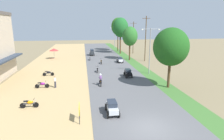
% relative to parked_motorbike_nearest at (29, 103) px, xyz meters
% --- Properties ---
extents(ground_plane, '(180.00, 180.00, 0.00)m').
position_rel_parked_motorbike_nearest_xyz_m(ground_plane, '(10.49, -5.33, -0.55)').
color(ground_plane, '#7A6B4C').
extents(road_strip, '(9.00, 140.00, 0.08)m').
position_rel_parked_motorbike_nearest_xyz_m(road_strip, '(10.49, -5.33, -0.51)').
color(road_strip, '#565659').
rests_on(road_strip, ground).
extents(dirt_shoulder, '(12.00, 140.00, 0.06)m').
position_rel_parked_motorbike_nearest_xyz_m(dirt_shoulder, '(-0.01, -5.33, -0.52)').
color(dirt_shoulder, tan).
rests_on(dirt_shoulder, ground).
extents(median_strip, '(2.40, 140.00, 0.06)m').
position_rel_parked_motorbike_nearest_xyz_m(median_strip, '(16.19, -5.33, -0.52)').
color(median_strip, '#3D6B2D').
rests_on(median_strip, ground).
extents(parked_motorbike_nearest, '(1.80, 0.54, 0.94)m').
position_rel_parked_motorbike_nearest_xyz_m(parked_motorbike_nearest, '(0.00, 0.00, 0.00)').
color(parked_motorbike_nearest, black).
rests_on(parked_motorbike_nearest, dirt_shoulder).
extents(parked_motorbike_second, '(1.80, 0.54, 0.94)m').
position_rel_parked_motorbike_nearest_xyz_m(parked_motorbike_second, '(0.02, 6.10, 0.00)').
color(parked_motorbike_second, black).
rests_on(parked_motorbike_second, dirt_shoulder).
extents(parked_motorbike_third, '(1.80, 0.54, 0.94)m').
position_rel_parked_motorbike_nearest_xyz_m(parked_motorbike_third, '(-0.23, 12.27, 0.00)').
color(parked_motorbike_third, black).
rests_on(parked_motorbike_third, dirt_shoulder).
extents(street_signboard, '(0.06, 1.30, 1.50)m').
position_rel_parked_motorbike_nearest_xyz_m(street_signboard, '(4.95, -3.47, 0.55)').
color(street_signboard, '#262628').
rests_on(street_signboard, dirt_shoulder).
extents(vendor_umbrella, '(2.20, 2.20, 2.52)m').
position_rel_parked_motorbike_nearest_xyz_m(vendor_umbrella, '(-1.51, 28.18, 1.75)').
color(vendor_umbrella, '#99999E').
rests_on(vendor_umbrella, dirt_shoulder).
extents(pedestrian_on_shoulder, '(0.38, 0.43, 1.62)m').
position_rel_parked_motorbike_nearest_xyz_m(pedestrian_on_shoulder, '(1.68, 5.99, 0.41)').
color(pedestrian_on_shoulder, '#33333D').
rests_on(pedestrian_on_shoulder, dirt_shoulder).
extents(median_tree_nearest, '(4.44, 4.44, 7.75)m').
position_rel_parked_motorbike_nearest_xyz_m(median_tree_nearest, '(16.37, 3.95, 4.83)').
color(median_tree_nearest, '#4C351E').
rests_on(median_tree_nearest, median_strip).
extents(median_tree_second, '(3.49, 3.49, 7.67)m').
position_rel_parked_motorbike_nearest_xyz_m(median_tree_second, '(16.12, 24.21, 4.96)').
color(median_tree_second, '#4C351E').
rests_on(median_tree_second, median_strip).
extents(median_tree_third, '(4.35, 4.35, 9.99)m').
position_rel_parked_motorbike_nearest_xyz_m(median_tree_third, '(15.92, 34.48, 6.77)').
color(median_tree_third, '#4C351E').
rests_on(median_tree_third, median_strip).
extents(median_tree_fourth, '(4.08, 4.08, 10.15)m').
position_rel_parked_motorbike_nearest_xyz_m(median_tree_fourth, '(16.23, 40.08, 7.00)').
color(median_tree_fourth, '#4C351E').
rests_on(median_tree_fourth, median_strip).
extents(streetlamp_near, '(3.16, 0.20, 7.53)m').
position_rel_parked_motorbike_nearest_xyz_m(streetlamp_near, '(16.29, 11.22, 3.86)').
color(streetlamp_near, gray).
rests_on(streetlamp_near, median_strip).
extents(streetlamp_mid, '(3.16, 0.20, 7.06)m').
position_rel_parked_motorbike_nearest_xyz_m(streetlamp_mid, '(16.29, 37.35, 3.62)').
color(streetlamp_mid, gray).
rests_on(streetlamp_mid, median_strip).
extents(streetlamp_far, '(3.16, 0.20, 7.19)m').
position_rel_parked_motorbike_nearest_xyz_m(streetlamp_far, '(16.29, 46.52, 3.69)').
color(streetlamp_far, gray).
rests_on(streetlamp_far, median_strip).
extents(utility_pole_near, '(1.80, 0.20, 8.97)m').
position_rel_parked_motorbike_nearest_xyz_m(utility_pole_near, '(19.65, 34.48, 4.12)').
color(utility_pole_near, brown).
rests_on(utility_pole_near, ground).
extents(utility_pole_far, '(1.80, 0.20, 9.96)m').
position_rel_parked_motorbike_nearest_xyz_m(utility_pole_far, '(19.34, 22.69, 4.62)').
color(utility_pole_far, brown).
rests_on(utility_pole_far, ground).
extents(car_sedan_silver, '(1.10, 2.26, 1.19)m').
position_rel_parked_motorbike_nearest_xyz_m(car_sedan_silver, '(7.91, -2.48, 0.19)').
color(car_sedan_silver, '#B7BCC1').
rests_on(car_sedan_silver, road_strip).
extents(car_hatchback_black, '(1.04, 2.00, 1.23)m').
position_rel_parked_motorbike_nearest_xyz_m(car_hatchback_black, '(12.32, 9.78, 0.19)').
color(car_hatchback_black, black).
rests_on(car_hatchback_black, road_strip).
extents(car_sedan_white, '(1.10, 2.26, 1.19)m').
position_rel_parked_motorbike_nearest_xyz_m(car_sedan_white, '(13.27, 21.34, 0.19)').
color(car_sedan_white, silver).
rests_on(car_sedan_white, road_strip).
extents(car_van_charcoal, '(1.19, 2.41, 1.67)m').
position_rel_parked_motorbike_nearest_xyz_m(car_van_charcoal, '(7.72, 32.08, 0.47)').
color(car_van_charcoal, '#282D33').
rests_on(car_van_charcoal, road_strip).
extents(motorbike_foreground_rider, '(0.54, 1.80, 1.66)m').
position_rel_parked_motorbike_nearest_xyz_m(motorbike_foreground_rider, '(7.63, 6.10, 0.30)').
color(motorbike_foreground_rider, black).
rests_on(motorbike_foreground_rider, road_strip).
extents(motorbike_ahead_second, '(0.54, 1.80, 0.94)m').
position_rel_parked_motorbike_nearest_xyz_m(motorbike_ahead_second, '(7.78, 13.48, 0.02)').
color(motorbike_ahead_second, black).
rests_on(motorbike_ahead_second, road_strip).
extents(motorbike_ahead_third, '(0.54, 1.80, 0.94)m').
position_rel_parked_motorbike_nearest_xyz_m(motorbike_ahead_third, '(9.11, 20.71, 0.02)').
color(motorbike_ahead_third, black).
rests_on(motorbike_ahead_third, road_strip).
extents(motorbike_ahead_fourth, '(0.54, 1.80, 0.94)m').
position_rel_parked_motorbike_nearest_xyz_m(motorbike_ahead_fourth, '(6.91, 25.24, 0.02)').
color(motorbike_ahead_fourth, black).
rests_on(motorbike_ahead_fourth, road_strip).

